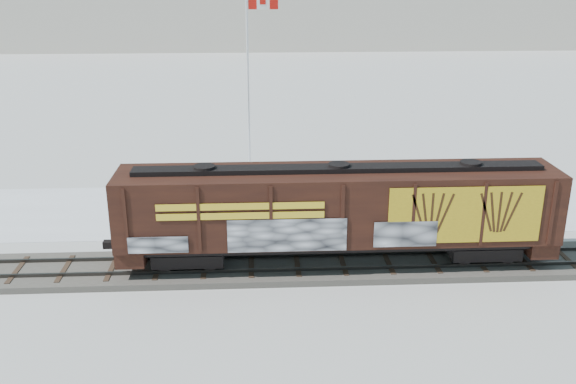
{
  "coord_description": "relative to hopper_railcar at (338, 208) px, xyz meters",
  "views": [
    {
      "loc": [
        -1.72,
        -25.32,
        12.53
      ],
      "look_at": [
        -0.24,
        3.0,
        2.54
      ],
      "focal_mm": 40.0,
      "sensor_mm": 36.0,
      "label": 1
    }
  ],
  "objects": [
    {
      "name": "ground",
      "position": [
        -1.72,
        0.01,
        -2.83
      ],
      "size": [
        500.0,
        500.0,
        0.0
      ],
      "primitive_type": "plane",
      "color": "white",
      "rests_on": "ground"
    },
    {
      "name": "car_silver",
      "position": [
        -7.43,
        6.29,
        -1.96
      ],
      "size": [
        5.31,
        3.8,
        1.68
      ],
      "primitive_type": "imported",
      "rotation": [
        0.0,
        0.0,
        1.99
      ],
      "color": "#ACAFB4",
      "rests_on": "parking_strip"
    },
    {
      "name": "rail_track",
      "position": [
        -1.72,
        0.01,
        -2.68
      ],
      "size": [
        50.0,
        3.4,
        0.43
      ],
      "color": "#59544C",
      "rests_on": "ground"
    },
    {
      "name": "parking_strip",
      "position": [
        -1.72,
        7.51,
        -2.81
      ],
      "size": [
        40.0,
        8.0,
        0.03
      ],
      "primitive_type": "cube",
      "color": "white",
      "rests_on": "ground"
    },
    {
      "name": "car_white",
      "position": [
        -4.63,
        7.51,
        -2.04
      ],
      "size": [
        4.69,
        1.94,
        1.51
      ],
      "primitive_type": "imported",
      "rotation": [
        0.0,
        0.0,
        1.5
      ],
      "color": "silver",
      "rests_on": "parking_strip"
    },
    {
      "name": "car_dark",
      "position": [
        8.55,
        8.42,
        -2.08
      ],
      "size": [
        5.35,
        3.58,
        1.44
      ],
      "primitive_type": "imported",
      "rotation": [
        0.0,
        0.0,
        1.92
      ],
      "color": "#202328",
      "rests_on": "parking_strip"
    },
    {
      "name": "hopper_railcar",
      "position": [
        0.0,
        0.0,
        0.0
      ],
      "size": [
        18.57,
        3.06,
        4.27
      ],
      "color": "black",
      "rests_on": "rail_track"
    },
    {
      "name": "flagpole",
      "position": [
        -3.72,
        13.61,
        1.37
      ],
      "size": [
        2.3,
        0.9,
        11.37
      ],
      "color": "silver",
      "rests_on": "ground"
    }
  ]
}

